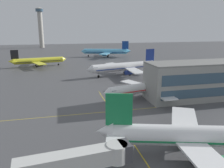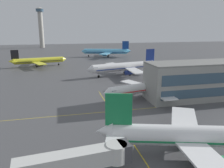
{
  "view_description": "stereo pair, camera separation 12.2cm",
  "coord_description": "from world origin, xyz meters",
  "px_view_note": "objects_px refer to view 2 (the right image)",
  "views": [
    {
      "loc": [
        -14.3,
        -26.39,
        23.5
      ],
      "look_at": [
        3.55,
        47.5,
        4.25
      ],
      "focal_mm": 36.42,
      "sensor_mm": 36.0,
      "label": 1
    },
    {
      "loc": [
        -14.18,
        -26.42,
        23.5
      ],
      "look_at": [
        3.55,
        47.5,
        4.25
      ],
      "focal_mm": 36.42,
      "sensor_mm": 36.0,
      "label": 2
    }
  ],
  "objects_px": {
    "airliner_far_left_stand": "(38,61)",
    "airliner_far_right_stand": "(106,51)",
    "airliner_second_row": "(147,87)",
    "airliner_third_row": "(125,67)",
    "jet_bridge": "(84,159)",
    "airliner_front_gate": "(199,136)",
    "control_tower": "(41,25)"
  },
  "relations": [
    {
      "from": "airliner_second_row",
      "to": "airliner_third_row",
      "type": "relative_size",
      "value": 0.82
    },
    {
      "from": "airliner_third_row",
      "to": "jet_bridge",
      "type": "xyz_separation_m",
      "value": [
        -29.22,
        -76.32,
        -0.14
      ]
    },
    {
      "from": "airliner_second_row",
      "to": "airliner_far_right_stand",
      "type": "bearing_deg",
      "value": 85.21
    },
    {
      "from": "airliner_second_row",
      "to": "control_tower",
      "type": "xyz_separation_m",
      "value": [
        -45.53,
        206.66,
        22.07
      ]
    },
    {
      "from": "airliner_far_right_stand",
      "to": "airliner_far_left_stand",
      "type": "bearing_deg",
      "value": -144.71
    },
    {
      "from": "airliner_second_row",
      "to": "airliner_third_row",
      "type": "distance_m",
      "value": 37.46
    },
    {
      "from": "airliner_far_left_stand",
      "to": "airliner_third_row",
      "type": "bearing_deg",
      "value": -39.51
    },
    {
      "from": "airliner_third_row",
      "to": "airliner_far_left_stand",
      "type": "distance_m",
      "value": 56.62
    },
    {
      "from": "airliner_far_right_stand",
      "to": "jet_bridge",
      "type": "bearing_deg",
      "value": -103.38
    },
    {
      "from": "airliner_second_row",
      "to": "airliner_far_right_stand",
      "type": "xyz_separation_m",
      "value": [
        9.09,
        108.38,
        0.81
      ]
    },
    {
      "from": "airliner_second_row",
      "to": "jet_bridge",
      "type": "bearing_deg",
      "value": -123.65
    },
    {
      "from": "jet_bridge",
      "to": "airliner_third_row",
      "type": "bearing_deg",
      "value": 69.05
    },
    {
      "from": "airliner_second_row",
      "to": "airliner_third_row",
      "type": "height_order",
      "value": "airliner_third_row"
    },
    {
      "from": "airliner_far_right_stand",
      "to": "control_tower",
      "type": "xyz_separation_m",
      "value": [
        -54.62,
        98.27,
        21.26
      ]
    },
    {
      "from": "airliner_third_row",
      "to": "jet_bridge",
      "type": "relative_size",
      "value": 2.22
    },
    {
      "from": "airliner_third_row",
      "to": "airliner_far_left_stand",
      "type": "relative_size",
      "value": 1.17
    },
    {
      "from": "airliner_third_row",
      "to": "airliner_far_left_stand",
      "type": "xyz_separation_m",
      "value": [
        -43.68,
        36.02,
        -0.63
      ]
    },
    {
      "from": "control_tower",
      "to": "airliner_far_left_stand",
      "type": "bearing_deg",
      "value": -87.81
    },
    {
      "from": "airliner_front_gate",
      "to": "airliner_second_row",
      "type": "height_order",
      "value": "airliner_front_gate"
    },
    {
      "from": "control_tower",
      "to": "jet_bridge",
      "type": "bearing_deg",
      "value": -85.45
    },
    {
      "from": "airliner_far_left_stand",
      "to": "airliner_far_right_stand",
      "type": "bearing_deg",
      "value": 35.29
    },
    {
      "from": "jet_bridge",
      "to": "control_tower",
      "type": "distance_m",
      "value": 247.38
    },
    {
      "from": "airliner_far_left_stand",
      "to": "jet_bridge",
      "type": "distance_m",
      "value": 113.28
    },
    {
      "from": "airliner_second_row",
      "to": "airliner_far_right_stand",
      "type": "height_order",
      "value": "airliner_far_right_stand"
    },
    {
      "from": "airliner_third_row",
      "to": "control_tower",
      "type": "height_order",
      "value": "control_tower"
    },
    {
      "from": "airliner_front_gate",
      "to": "airliner_far_left_stand",
      "type": "xyz_separation_m",
      "value": [
        -35.76,
        109.98,
        -0.52
      ]
    },
    {
      "from": "airliner_far_left_stand",
      "to": "airliner_front_gate",
      "type": "bearing_deg",
      "value": -71.99
    },
    {
      "from": "airliner_front_gate",
      "to": "airliner_second_row",
      "type": "distance_m",
      "value": 36.95
    },
    {
      "from": "airliner_far_right_stand",
      "to": "airliner_third_row",
      "type": "bearing_deg",
      "value": -94.7
    },
    {
      "from": "jet_bridge",
      "to": "airliner_front_gate",
      "type": "bearing_deg",
      "value": 6.34
    },
    {
      "from": "airliner_far_left_stand",
      "to": "airliner_far_right_stand",
      "type": "relative_size",
      "value": 0.85
    },
    {
      "from": "control_tower",
      "to": "airliner_third_row",
      "type": "bearing_deg",
      "value": -73.93
    }
  ]
}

